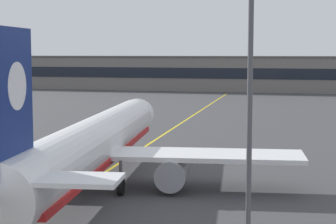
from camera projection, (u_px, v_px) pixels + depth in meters
The scene contains 4 objects.
taxiway_centreline at pixel (131, 155), 59.33m from camera, with size 0.30×180.00×0.01m, color yellow.
airliner_foreground at pixel (92, 145), 44.57m from camera, with size 32.36×41.45×11.65m.
apron_lamp_post at pixel (250, 116), 30.06m from camera, with size 2.24×0.90×13.69m.
terminal_building at pixel (234, 73), 157.63m from camera, with size 152.34×12.40×9.35m.
Camera 1 is at (18.60, -25.66, 10.44)m, focal length 62.64 mm.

